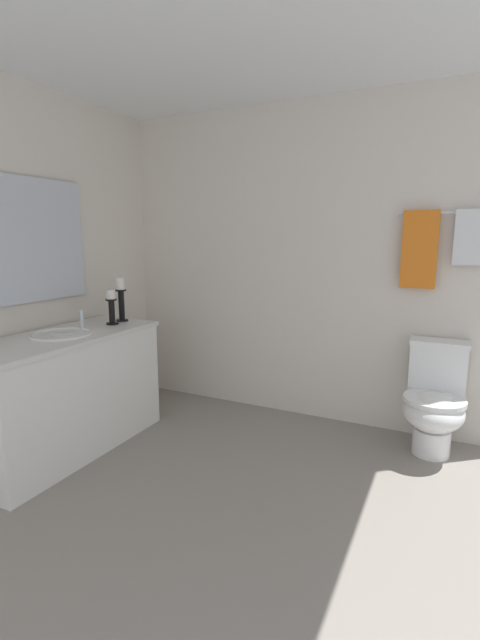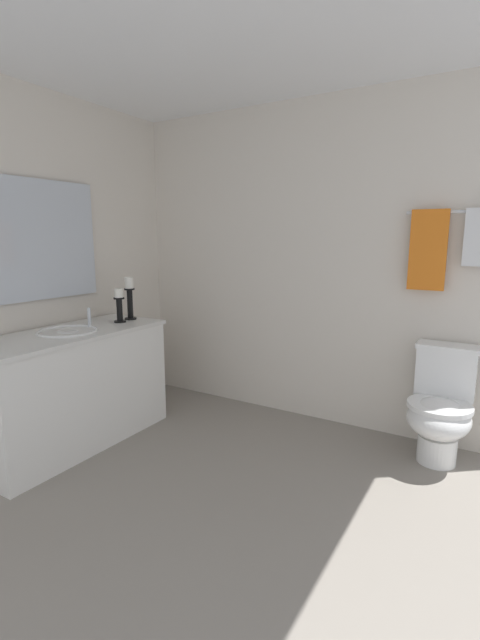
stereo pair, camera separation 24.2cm
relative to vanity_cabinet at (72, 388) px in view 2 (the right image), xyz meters
The scene contains 12 objects.
floor 1.32m from the vanity_cabinet, ahead, with size 3.15×2.91×0.02m, color gray.
wall_back 1.99m from the vanity_cabinet, 46.47° to the left, with size 3.15×0.04×2.45m, color silver.
wall_left 0.89m from the vanity_cabinet, 156.37° to the right, with size 0.04×2.91×2.45m, color silver.
ceiling 2.41m from the vanity_cabinet, ahead, with size 3.15×2.91×0.02m, color white.
vanity_cabinet is the anchor object (origin of this frame).
sink_basin 0.36m from the vanity_cabinet, 90.00° to the left, with size 0.40×0.40×0.24m.
mirror 1.05m from the vanity_cabinet, behind, with size 0.02×1.01×0.83m, color silver.
candle_holder_tall 0.81m from the vanity_cabinet, 86.96° to the left, with size 0.09×0.09×0.33m.
candle_holder_short 0.69m from the vanity_cabinet, 83.34° to the left, with size 0.09×0.09×0.26m.
toilet 2.48m from the vanity_cabinet, 24.64° to the left, with size 0.39×0.54×0.75m.
towel_bar 2.82m from the vanity_cabinet, 29.40° to the left, with size 0.02×0.02×0.61m, color silver.
towel_near_vanity 2.60m from the vanity_cabinet, 30.81° to the left, with size 0.23×0.03×0.53m, color orange.
Camera 2 is at (1.27, -1.78, 1.44)m, focal length 24.83 mm.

